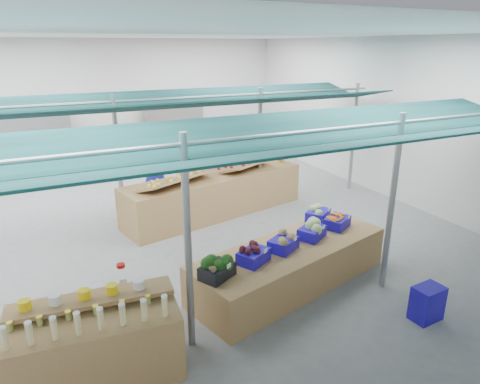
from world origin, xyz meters
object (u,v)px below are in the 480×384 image
at_px(bottle_shelf, 97,343).
at_px(veg_counter, 291,265).
at_px(vendor_right, 220,164).
at_px(crate_stack, 427,303).
at_px(fruit_counter, 216,195).
at_px(vendor_left, 154,172).

height_order(bottle_shelf, veg_counter, bottle_shelf).
xyz_separation_m(bottle_shelf, vendor_right, (4.06, 5.53, 0.45)).
bearing_deg(vendor_right, crate_stack, 82.78).
bearing_deg(fruit_counter, vendor_left, 125.11).
bearing_deg(vendor_left, vendor_right, 167.62).
xyz_separation_m(bottle_shelf, fruit_counter, (3.46, 4.43, 0.02)).
xyz_separation_m(fruit_counter, crate_stack, (1.19, -5.39, -0.22)).
xyz_separation_m(fruit_counter, vendor_right, (0.60, 1.10, 0.43)).
height_order(veg_counter, fruit_counter, fruit_counter).
height_order(fruit_counter, crate_stack, fruit_counter).
relative_size(fruit_counter, vendor_right, 2.50).
distance_m(bottle_shelf, veg_counter, 3.45).
relative_size(bottle_shelf, fruit_counter, 0.45).
height_order(bottle_shelf, vendor_left, vendor_left).
xyz_separation_m(veg_counter, crate_stack, (1.30, -1.78, -0.09)).
bearing_deg(fruit_counter, vendor_right, 49.01).
relative_size(crate_stack, vendor_right, 0.29).
distance_m(bottle_shelf, vendor_right, 6.87).
distance_m(veg_counter, vendor_left, 4.86).
bearing_deg(bottle_shelf, fruit_counter, 57.57).
bearing_deg(vendor_right, vendor_left, -12.38).
distance_m(veg_counter, crate_stack, 2.21).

